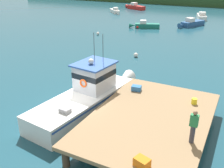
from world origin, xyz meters
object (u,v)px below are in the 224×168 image
at_px(main_fishing_boat, 89,95).
at_px(crate_stack_mid_dock, 136,88).
at_px(moored_boat_mid_harbor, 135,7).
at_px(crate_single_by_cleat, 142,162).
at_px(mooring_buoy_channel_marker, 98,33).
at_px(mooring_buoy_spare_mooring, 136,55).
at_px(bait_bucket, 194,101).
at_px(mooring_buoy_outer, 137,27).
at_px(moored_boat_outer_mooring, 115,11).
at_px(moored_boat_far_right, 145,25).
at_px(moored_boat_near_channel, 191,23).
at_px(deckhand_by_the_boat, 193,126).
at_px(moored_boat_far_left, 202,17).

height_order(main_fishing_boat, crate_stack_mid_dock, main_fishing_boat).
relative_size(main_fishing_boat, moored_boat_mid_harbor, 1.74).
xyz_separation_m(main_fishing_boat, crate_single_by_cleat, (5.54, -4.89, 0.38)).
distance_m(mooring_buoy_channel_marker, mooring_buoy_spare_mooring, 11.16).
bearing_deg(bait_bucket, mooring_buoy_outer, 119.01).
xyz_separation_m(moored_boat_outer_mooring, mooring_buoy_channel_marker, (7.08, -19.47, -0.21)).
bearing_deg(moored_boat_far_right, moored_boat_outer_mooring, 133.51).
relative_size(main_fishing_boat, moored_boat_outer_mooring, 2.41).
xyz_separation_m(moored_boat_near_channel, moored_boat_outer_mooring, (-17.44, 7.20, -0.07)).
height_order(main_fishing_boat, mooring_buoy_spare_mooring, main_fishing_boat).
relative_size(deckhand_by_the_boat, mooring_buoy_channel_marker, 3.99).
xyz_separation_m(crate_single_by_cleat, moored_boat_far_right, (-11.61, 31.27, -0.97)).
distance_m(moored_boat_mid_harbor, moored_boat_far_left, 17.87).
bearing_deg(moored_boat_near_channel, crate_stack_mid_dock, -85.16).
xyz_separation_m(main_fishing_boat, moored_boat_near_channel, (0.13, 31.02, -0.53)).
relative_size(bait_bucket, moored_boat_near_channel, 0.06).
xyz_separation_m(moored_boat_far_right, moored_boat_mid_harbor, (-9.80, 19.42, 0.09)).
height_order(crate_single_by_cleat, moored_boat_mid_harbor, crate_single_by_cleat).
xyz_separation_m(main_fishing_boat, crate_stack_mid_dock, (2.61, 1.64, 0.36)).
bearing_deg(mooring_buoy_spare_mooring, mooring_buoy_channel_marker, 141.04).
bearing_deg(moored_boat_near_channel, moored_boat_outer_mooring, 157.57).
xyz_separation_m(deckhand_by_the_boat, moored_boat_far_right, (-13.03, 28.74, -1.64)).
xyz_separation_m(main_fishing_boat, bait_bucket, (6.32, 1.47, 0.36)).
relative_size(moored_boat_mid_harbor, mooring_buoy_channel_marker, 13.94).
xyz_separation_m(main_fishing_boat, deckhand_by_the_boat, (6.96, -2.37, 1.05)).
height_order(bait_bucket, moored_boat_far_left, bait_bucket).
xyz_separation_m(main_fishing_boat, moored_boat_far_right, (-6.07, 26.37, -0.59)).
distance_m(moored_boat_far_left, mooring_buoy_outer, 15.09).
distance_m(deckhand_by_the_boat, moored_boat_mid_harbor, 53.32).
relative_size(deckhand_by_the_boat, moored_boat_far_right, 0.34).
xyz_separation_m(deckhand_by_the_boat, mooring_buoy_spare_mooring, (-8.51, 14.10, -1.83)).
bearing_deg(crate_single_by_cleat, moored_boat_mid_harbor, 112.90).
bearing_deg(moored_boat_near_channel, moored_boat_far_right, -143.11).
xyz_separation_m(moored_boat_near_channel, mooring_buoy_channel_marker, (-10.36, -12.27, -0.27)).
distance_m(main_fishing_boat, crate_stack_mid_dock, 3.10).
distance_m(moored_boat_mid_harbor, mooring_buoy_spare_mooring, 36.95).
distance_m(moored_boat_outer_mooring, mooring_buoy_outer, 16.41).
relative_size(crate_single_by_cleat, mooring_buoy_spare_mooring, 1.31).
height_order(moored_boat_mid_harbor, moored_boat_far_left, moored_boat_mid_harbor).
bearing_deg(mooring_buoy_spare_mooring, crate_stack_mid_dock, -67.56).
xyz_separation_m(crate_single_by_cleat, bait_bucket, (0.78, 6.37, -0.02)).
distance_m(moored_boat_mid_harbor, mooring_buoy_channel_marker, 27.63).
bearing_deg(crate_single_by_cleat, crate_stack_mid_dock, 114.15).
bearing_deg(mooring_buoy_channel_marker, main_fishing_boat, -61.37).
distance_m(main_fishing_boat, mooring_buoy_spare_mooring, 11.86).
relative_size(deckhand_by_the_boat, moored_boat_mid_harbor, 0.29).
bearing_deg(mooring_buoy_channel_marker, mooring_buoy_outer, 64.24).
distance_m(moored_boat_far_right, mooring_buoy_outer, 1.30).
height_order(crate_single_by_cleat, moored_boat_near_channel, crate_single_by_cleat).
height_order(bait_bucket, mooring_buoy_outer, bait_bucket).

